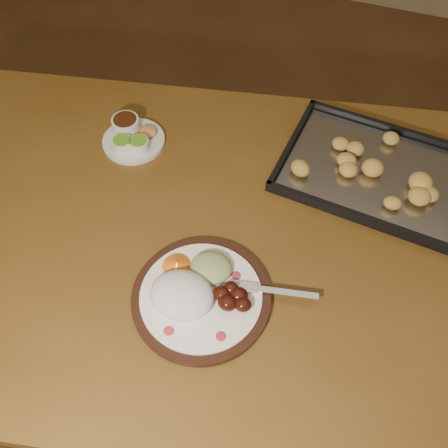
% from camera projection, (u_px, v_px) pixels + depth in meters
% --- Properties ---
extents(ground, '(4.00, 4.00, 0.00)m').
position_uv_depth(ground, '(250.00, 293.00, 1.80)').
color(ground, brown).
rests_on(ground, ground).
extents(dining_table, '(1.65, 1.18, 0.75)m').
position_uv_depth(dining_table, '(215.00, 258.00, 1.12)').
color(dining_table, brown).
rests_on(dining_table, ground).
extents(dinner_plate, '(0.34, 0.26, 0.06)m').
position_uv_depth(dinner_plate, '(198.00, 293.00, 0.94)').
color(dinner_plate, black).
rests_on(dinner_plate, dining_table).
extents(condiment_saucer, '(0.15, 0.15, 0.05)m').
position_uv_depth(condiment_saucer, '(132.00, 136.00, 1.18)').
color(condiment_saucer, beige).
rests_on(condiment_saucer, dining_table).
extents(baking_tray, '(0.43, 0.34, 0.04)m').
position_uv_depth(baking_tray, '(373.00, 170.00, 1.12)').
color(baking_tray, black).
rests_on(baking_tray, dining_table).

